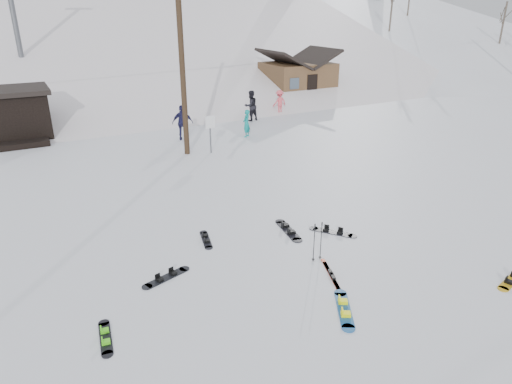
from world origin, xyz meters
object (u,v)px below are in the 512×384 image
utility_pole (182,55)px  cabin (298,79)px  hero_snowboard (344,309)px  hero_skis (332,276)px

utility_pole → cabin: bearing=37.6°
utility_pole → hero_snowboard: (-1.14, -13.67, -4.65)m
hero_snowboard → hero_skis: bearing=4.9°
cabin → hero_snowboard: 27.61m
utility_pole → hero_skis: size_ratio=5.24×
cabin → hero_snowboard: cabin is taller
hero_snowboard → hero_skis: (0.64, 1.33, -0.00)m
hero_skis → cabin: bearing=79.3°
utility_pole → hero_snowboard: size_ratio=6.10×
cabin → hero_skis: size_ratio=3.14×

